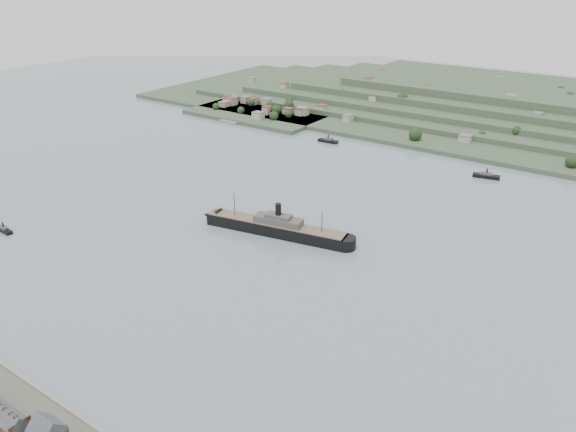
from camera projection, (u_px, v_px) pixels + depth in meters
The scene contains 6 objects.
ground at pixel (268, 251), 334.29m from camera, with size 1400.00×1400.00×0.00m, color slate.
far_peninsula at pixel (506, 107), 607.21m from camera, with size 760.00×309.00×30.00m.
steamship at pixel (272, 227), 353.59m from camera, with size 105.18×30.80×25.40m.
tugboat at pixel (4, 230), 356.60m from camera, with size 14.82×4.70×6.58m.
ferry_west at pixel (328, 141), 530.74m from camera, with size 20.04×6.86×7.39m.
ferry_east at pixel (486, 176), 444.56m from camera, with size 21.40×9.85×7.75m.
Camera 1 is at (179.02, -234.92, 158.36)m, focal length 35.00 mm.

